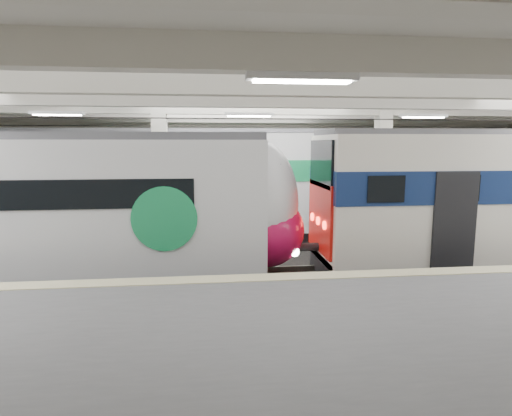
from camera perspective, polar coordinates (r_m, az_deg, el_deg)
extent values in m
cube|color=black|center=(12.92, -0.03, -9.71)|extent=(36.00, 24.00, 0.10)
cube|color=silver|center=(12.36, -0.04, 15.77)|extent=(36.00, 24.00, 0.20)
cube|color=beige|center=(22.27, -2.87, 5.37)|extent=(30.00, 0.10, 5.50)
cube|color=beige|center=(2.86, 23.74, -18.41)|extent=(30.00, 0.10, 5.50)
cube|color=#59595C|center=(6.80, 6.46, -22.09)|extent=(30.00, 7.00, 1.10)
cube|color=beige|center=(9.50, 2.14, -9.19)|extent=(30.00, 0.50, 0.02)
cube|color=beige|center=(15.33, -12.53, 3.70)|extent=(0.50, 0.50, 5.50)
cube|color=beige|center=(16.51, 16.33, 3.89)|extent=(0.50, 0.50, 5.50)
cube|color=beige|center=(12.32, -0.04, 14.38)|extent=(30.00, 18.00, 0.50)
cube|color=#59544C|center=(12.88, -0.03, -9.16)|extent=(30.00, 1.52, 0.16)
cube|color=#59544C|center=(18.17, -1.94, -3.87)|extent=(30.00, 1.52, 0.16)
cylinder|color=black|center=(12.28, -0.04, 11.83)|extent=(30.00, 0.03, 0.03)
cylinder|color=black|center=(17.75, -2.02, 10.84)|extent=(30.00, 0.03, 0.03)
cube|color=white|center=(10.32, 1.22, 13.66)|extent=(26.00, 8.40, 0.12)
cube|color=white|center=(13.10, -26.33, 0.22)|extent=(12.01, 2.68, 3.60)
ellipsoid|color=white|center=(12.40, 0.72, 0.69)|extent=(2.12, 2.63, 3.53)
ellipsoid|color=#B80F44|center=(12.55, 1.26, -2.89)|extent=(2.25, 2.68, 2.16)
cylinder|color=#1B9756|center=(11.04, -12.13, -1.44)|extent=(1.66, 0.06, 1.66)
cube|color=#4C4C51|center=(12.99, -26.89, 8.54)|extent=(12.01, 2.20, 0.20)
cube|color=black|center=(13.50, -25.77, -8.00)|extent=(12.01, 1.88, 0.70)
cube|color=red|center=(12.80, 8.54, -1.20)|extent=(0.08, 2.46, 2.06)
cube|color=black|center=(12.63, 8.70, 5.86)|extent=(0.08, 2.31, 1.35)
cube|color=white|center=(17.79, -9.90, 3.46)|extent=(14.41, 3.14, 3.90)
cube|color=#1B9756|center=(17.76, -9.94, 5.11)|extent=(14.45, 3.20, 0.82)
cube|color=#4C4C51|center=(17.73, -10.08, 10.08)|extent=(14.40, 2.62, 0.16)
cube|color=black|center=(18.11, -9.72, -3.33)|extent=(14.41, 2.83, 0.60)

